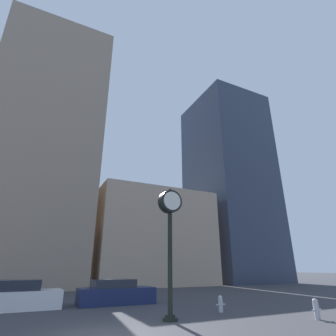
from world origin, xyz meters
The scene contains 8 objects.
building_tall_tower centered at (-3.41, 24.00, 15.44)m, with size 11.81×12.00×30.88m.
building_storefront_row centered at (10.42, 24.00, 5.51)m, with size 14.23×12.00×11.03m.
building_glass_modern centered at (24.60, 24.00, 14.96)m, with size 10.86×12.00×29.92m.
street_clock centered at (2.78, 1.81, 3.92)m, with size 1.04×0.61×5.51m.
car_white centered at (-2.92, 7.77, 0.60)m, with size 4.07×1.92×1.41m.
car_navy centered at (2.14, 7.73, 0.58)m, with size 4.38×1.82×1.35m.
fire_hydrant_near centered at (5.93, 2.69, 0.37)m, with size 0.49×0.21×0.73m.
fire_hydrant_far centered at (8.37, -0.59, 0.40)m, with size 0.51×0.22×0.79m.
Camera 1 is at (-2.51, -8.91, 2.01)m, focal length 28.00 mm.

